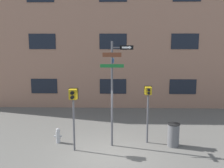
% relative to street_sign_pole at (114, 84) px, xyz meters
% --- Properties ---
extents(ground_plane, '(60.00, 60.00, 0.00)m').
position_rel_street_sign_pole_xyz_m(ground_plane, '(-0.17, -0.84, -2.75)').
color(ground_plane, '#595651').
extents(building_facade, '(24.00, 0.63, 12.28)m').
position_rel_street_sign_pole_xyz_m(building_facade, '(-0.17, 6.82, 3.39)').
color(building_facade, '#936B56').
rests_on(building_facade, ground_plane).
extents(street_sign_pole, '(1.39, 0.76, 4.58)m').
position_rel_street_sign_pole_xyz_m(street_sign_pole, '(0.00, 0.00, 0.00)').
color(street_sign_pole, '#4C4C51').
rests_on(street_sign_pole, ground_plane).
extents(pedestrian_signal_left, '(0.39, 0.40, 2.67)m').
position_rel_street_sign_pole_xyz_m(pedestrian_signal_left, '(-1.65, -0.54, -0.65)').
color(pedestrian_signal_left, '#4C4C51').
rests_on(pedestrian_signal_left, ground_plane).
extents(pedestrian_signal_right, '(0.35, 0.40, 2.61)m').
position_rel_street_sign_pole_xyz_m(pedestrian_signal_right, '(1.53, 0.39, -0.75)').
color(pedestrian_signal_right, '#4C4C51').
rests_on(pedestrian_signal_right, ground_plane).
extents(fire_hydrant, '(0.36, 0.20, 0.69)m').
position_rel_street_sign_pole_xyz_m(fire_hydrant, '(-2.53, 0.27, -2.42)').
color(fire_hydrant, '#A5A5A8').
rests_on(fire_hydrant, ground_plane).
extents(trash_bin, '(0.54, 0.54, 1.03)m').
position_rel_street_sign_pole_xyz_m(trash_bin, '(2.63, 0.03, -2.24)').
color(trash_bin, '#59595B').
rests_on(trash_bin, ground_plane).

